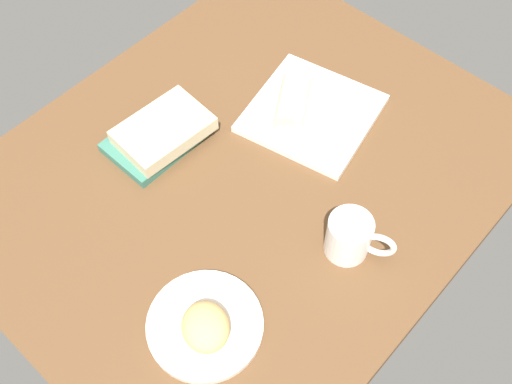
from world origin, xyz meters
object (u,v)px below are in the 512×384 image
square_plate (312,113)px  sauce_cup (338,103)px  scone_pastry (206,327)px  breakfast_wrap (292,104)px  book_stack (161,134)px  round_plate (205,325)px  coffee_mug (351,237)px

square_plate → sauce_cup: (4.68, -3.37, 1.94)cm
scone_pastry → sauce_cup: 57.91cm
breakfast_wrap → book_stack: (-23.34, 16.37, -2.18)cm
round_plate → sauce_cup: size_ratio=4.58×
book_stack → scone_pastry: bearing=-122.7°
square_plate → book_stack: bearing=144.8°
square_plate → coffee_mug: bearing=-128.6°
sauce_cup → coffee_mug: 34.34cm
sauce_cup → coffee_mug: coffee_mug is taller
sauce_cup → round_plate: bearing=-166.0°
sauce_cup → square_plate: bearing=144.2°
book_stack → coffee_mug: size_ratio=1.67×
scone_pastry → round_plate: bearing=55.9°
round_plate → coffee_mug: bearing=-17.3°
round_plate → breakfast_wrap: breakfast_wrap is taller
round_plate → sauce_cup: 56.66cm
scone_pastry → breakfast_wrap: (47.47, 21.15, 0.87)cm
sauce_cup → book_stack: bearing=144.8°
round_plate → scone_pastry: scone_pastry is taller
breakfast_wrap → book_stack: size_ratio=0.63×
square_plate → coffee_mug: size_ratio=2.01×
sauce_cup → book_stack: 38.90cm
square_plate → sauce_cup: sauce_cup is taller
scone_pastry → square_plate: (51.22, 18.45, -3.18)cm
square_plate → book_stack: size_ratio=1.20×
square_plate → book_stack: book_stack is taller
scone_pastry → square_plate: size_ratio=0.37×
coffee_mug → scone_pastry: bearing=165.7°
breakfast_wrap → square_plate: bearing=-157.4°
scone_pastry → breakfast_wrap: 51.97cm
scone_pastry → coffee_mug: coffee_mug is taller
sauce_cup → scone_pastry: bearing=-164.9°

